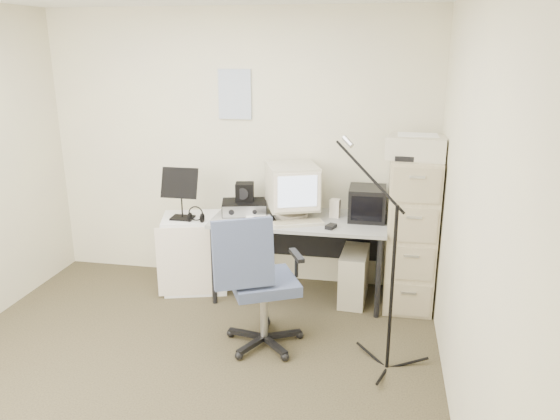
% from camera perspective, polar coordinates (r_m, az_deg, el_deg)
% --- Properties ---
extents(floor, '(3.60, 3.60, 0.01)m').
position_cam_1_polar(floor, '(3.95, -10.93, -17.02)').
color(floor, '#2C2519').
rests_on(floor, ground).
extents(wall_back, '(3.60, 0.02, 2.50)m').
position_cam_1_polar(wall_back, '(5.08, -4.35, 6.34)').
color(wall_back, beige).
rests_on(wall_back, ground).
extents(wall_right, '(0.02, 3.60, 2.50)m').
position_cam_1_polar(wall_right, '(3.20, 19.19, -0.97)').
color(wall_right, beige).
rests_on(wall_right, ground).
extents(wall_calendar, '(0.30, 0.02, 0.44)m').
position_cam_1_polar(wall_calendar, '(5.00, -4.74, 11.96)').
color(wall_calendar, white).
rests_on(wall_calendar, wall_back).
extents(filing_cabinet, '(0.40, 0.60, 1.30)m').
position_cam_1_polar(filing_cabinet, '(4.76, 13.49, -2.29)').
color(filing_cabinet, '#C2B791').
rests_on(filing_cabinet, floor).
extents(printer, '(0.51, 0.39, 0.18)m').
position_cam_1_polar(printer, '(4.53, 14.16, 6.37)').
color(printer, beige).
rests_on(printer, filing_cabinet).
extents(desk, '(1.50, 0.70, 0.73)m').
position_cam_1_polar(desk, '(4.87, 2.02, -4.94)').
color(desk, '#949494').
rests_on(desk, floor).
extents(crt_monitor, '(0.54, 0.56, 0.46)m').
position_cam_1_polar(crt_monitor, '(4.74, 1.26, 2.03)').
color(crt_monitor, beige).
rests_on(crt_monitor, desk).
extents(crt_tv, '(0.31, 0.33, 0.28)m').
position_cam_1_polar(crt_tv, '(4.74, 9.10, 0.69)').
color(crt_tv, black).
rests_on(crt_tv, desk).
extents(desk_speaker, '(0.10, 0.10, 0.16)m').
position_cam_1_polar(desk_speaker, '(4.78, 5.77, 0.19)').
color(desk_speaker, beige).
rests_on(desk_speaker, desk).
extents(keyboard, '(0.46, 0.31, 0.02)m').
position_cam_1_polar(keyboard, '(4.58, 1.85, -1.39)').
color(keyboard, beige).
rests_on(keyboard, desk).
extents(mouse, '(0.10, 0.12, 0.03)m').
position_cam_1_polar(mouse, '(4.50, 5.34, -1.73)').
color(mouse, black).
rests_on(mouse, desk).
extents(radio_receiver, '(0.45, 0.36, 0.11)m').
position_cam_1_polar(radio_receiver, '(4.87, -3.74, 0.28)').
color(radio_receiver, black).
rests_on(radio_receiver, desk).
extents(radio_speaker, '(0.18, 0.17, 0.16)m').
position_cam_1_polar(radio_speaker, '(4.87, -3.72, 1.92)').
color(radio_speaker, black).
rests_on(radio_speaker, radio_receiver).
extents(papers, '(0.30, 0.35, 0.02)m').
position_cam_1_polar(papers, '(4.66, -2.09, -1.10)').
color(papers, white).
rests_on(papers, desk).
extents(pc_tower, '(0.25, 0.50, 0.46)m').
position_cam_1_polar(pc_tower, '(4.87, 7.73, -6.82)').
color(pc_tower, beige).
rests_on(pc_tower, floor).
extents(office_chair, '(0.81, 0.81, 1.05)m').
position_cam_1_polar(office_chair, '(4.03, -1.72, -7.37)').
color(office_chair, '#4A567E').
rests_on(office_chair, floor).
extents(side_cart, '(0.66, 0.58, 0.69)m').
position_cam_1_polar(side_cart, '(5.09, -8.81, -4.40)').
color(side_cart, white).
rests_on(side_cart, floor).
extents(music_stand, '(0.36, 0.26, 0.48)m').
position_cam_1_polar(music_stand, '(4.87, -10.29, 1.77)').
color(music_stand, black).
rests_on(music_stand, side_cart).
extents(headphones, '(0.18, 0.18, 0.03)m').
position_cam_1_polar(headphones, '(4.81, -8.78, -0.68)').
color(headphones, black).
rests_on(headphones, side_cart).
extents(mic_stand, '(0.03, 0.03, 1.56)m').
position_cam_1_polar(mic_stand, '(3.72, 11.77, -5.59)').
color(mic_stand, black).
rests_on(mic_stand, floor).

